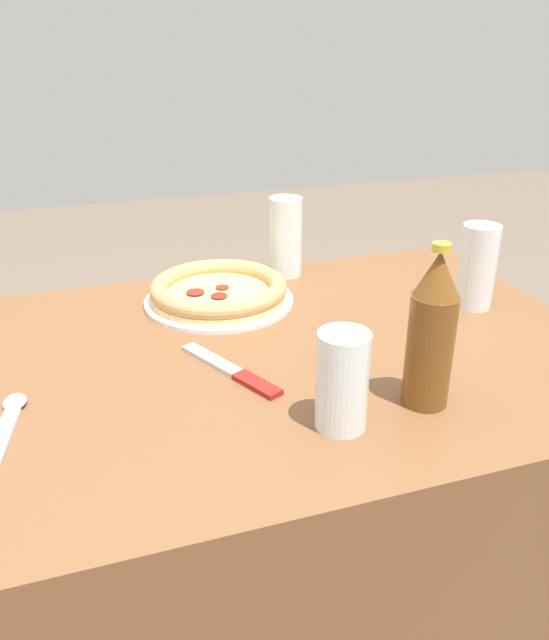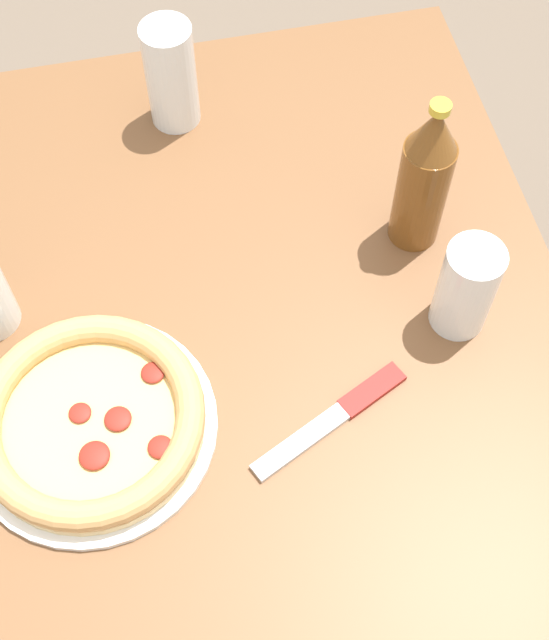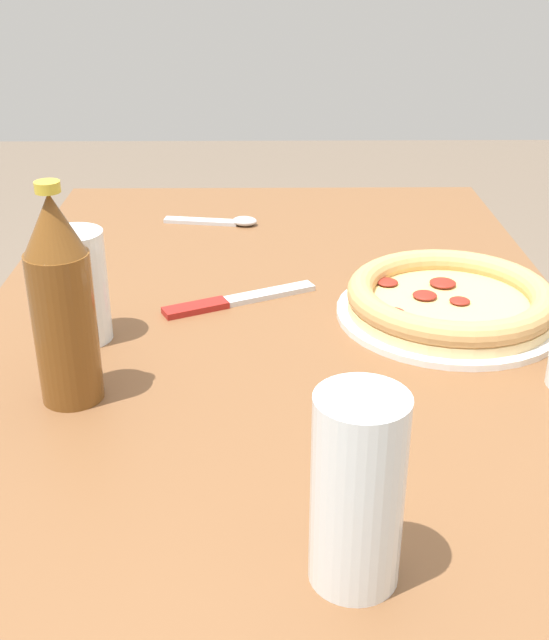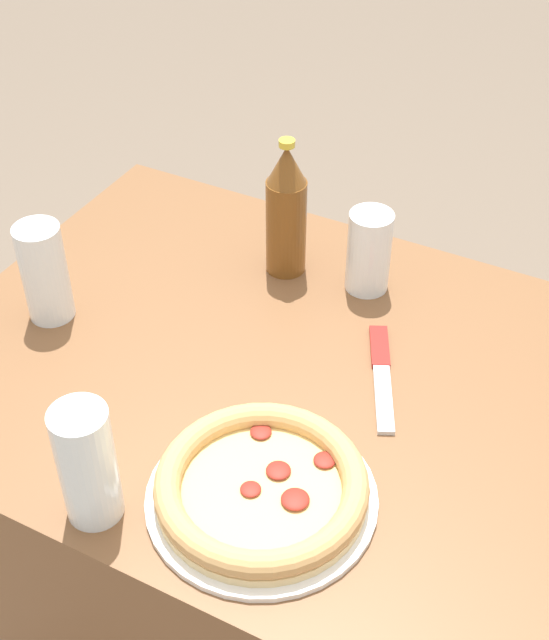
{
  "view_description": "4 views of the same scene",
  "coord_description": "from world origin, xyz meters",
  "px_view_note": "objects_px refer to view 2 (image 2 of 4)",
  "views": [
    {
      "loc": [
        0.25,
        0.82,
        1.18
      ],
      "look_at": [
        -0.03,
        -0.01,
        0.77
      ],
      "focal_mm": 35.0,
      "sensor_mm": 36.0,
      "label": 1
    },
    {
      "loc": [
        0.43,
        -0.1,
        1.63
      ],
      "look_at": [
        -0.03,
        0.0,
        0.81
      ],
      "focal_mm": 50.0,
      "sensor_mm": 36.0,
      "label": 2
    },
    {
      "loc": [
        -0.87,
        0.01,
        1.15
      ],
      "look_at": [
        -0.07,
        0.0,
        0.76
      ],
      "focal_mm": 45.0,
      "sensor_mm": 36.0,
      "label": 3
    },
    {
      "loc": [
        0.33,
        -0.79,
        1.56
      ],
      "look_at": [
        -0.08,
        0.0,
        0.81
      ],
      "focal_mm": 50.0,
      "sensor_mm": 36.0,
      "label": 4
    }
  ],
  "objects_px": {
    "beer_bottle": "(424,178)",
    "knife": "(337,416)",
    "pizza_margherita": "(91,420)",
    "glass_red_wine": "(465,291)",
    "glass_cola": "(172,80)"
  },
  "relations": [
    {
      "from": "pizza_margherita",
      "to": "beer_bottle",
      "type": "distance_m",
      "value": 0.46
    },
    {
      "from": "knife",
      "to": "pizza_margherita",
      "type": "bearing_deg",
      "value": -99.27
    },
    {
      "from": "pizza_margherita",
      "to": "glass_red_wine",
      "type": "relative_size",
      "value": 2.1
    },
    {
      "from": "pizza_margherita",
      "to": "knife",
      "type": "height_order",
      "value": "pizza_margherita"
    },
    {
      "from": "pizza_margherita",
      "to": "beer_bottle",
      "type": "bearing_deg",
      "value": 113.44
    },
    {
      "from": "glass_cola",
      "to": "knife",
      "type": "bearing_deg",
      "value": 12.28
    },
    {
      "from": "glass_cola",
      "to": "pizza_margherita",
      "type": "bearing_deg",
      "value": -20.27
    },
    {
      "from": "beer_bottle",
      "to": "glass_red_wine",
      "type": "bearing_deg",
      "value": 6.72
    },
    {
      "from": "glass_red_wine",
      "to": "knife",
      "type": "height_order",
      "value": "glass_red_wine"
    },
    {
      "from": "pizza_margherita",
      "to": "glass_red_wine",
      "type": "xyz_separation_m",
      "value": [
        -0.05,
        0.43,
        0.04
      ]
    },
    {
      "from": "glass_red_wine",
      "to": "glass_cola",
      "type": "bearing_deg",
      "value": -144.45
    },
    {
      "from": "beer_bottle",
      "to": "knife",
      "type": "relative_size",
      "value": 1.15
    },
    {
      "from": "glass_red_wine",
      "to": "beer_bottle",
      "type": "bearing_deg",
      "value": -173.28
    },
    {
      "from": "glass_red_wine",
      "to": "beer_bottle",
      "type": "height_order",
      "value": "beer_bottle"
    },
    {
      "from": "knife",
      "to": "beer_bottle",
      "type": "bearing_deg",
      "value": 145.52
    }
  ]
}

